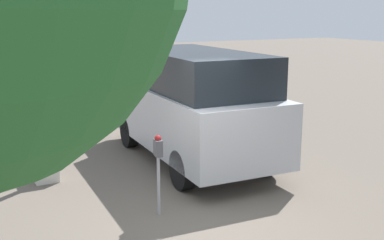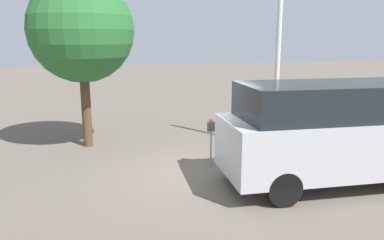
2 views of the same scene
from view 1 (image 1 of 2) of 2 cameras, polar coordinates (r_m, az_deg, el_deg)
ground_plane at (r=7.65m, az=0.54°, el=-11.97°), size 80.00×80.00×0.00m
parking_meter_near at (r=7.58m, az=-4.03°, el=-4.33°), size 0.22×0.14×1.32m
lamp_post at (r=9.35m, az=-17.62°, el=3.72°), size 0.44×0.44×5.87m
parked_van at (r=10.32m, az=-0.09°, el=2.07°), size 5.16×2.27×2.40m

